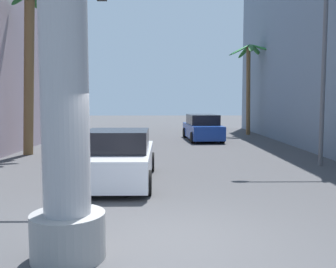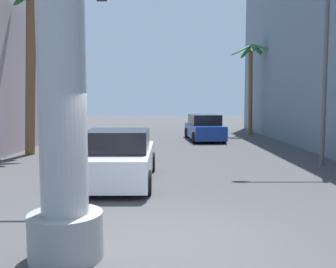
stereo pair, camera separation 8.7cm
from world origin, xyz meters
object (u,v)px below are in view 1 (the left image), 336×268
(car_far, at_px, (202,128))
(palm_tree_far_right, at_px, (250,71))
(car_lead, at_px, (119,158))
(street_lamp, at_px, (312,42))
(palm_tree_mid_left, at_px, (30,57))

(car_far, relative_size, palm_tree_far_right, 0.75)
(car_lead, relative_size, car_far, 0.98)
(street_lamp, distance_m, palm_tree_far_right, 12.44)
(palm_tree_far_right, bearing_deg, car_lead, -115.76)
(street_lamp, relative_size, car_lead, 1.60)
(car_lead, bearing_deg, street_lamp, 22.25)
(palm_tree_mid_left, bearing_deg, car_far, 36.86)
(car_lead, distance_m, palm_tree_mid_left, 8.02)
(street_lamp, bearing_deg, palm_tree_mid_left, 165.62)
(palm_tree_mid_left, height_order, palm_tree_far_right, palm_tree_mid_left)
(street_lamp, relative_size, palm_tree_mid_left, 1.03)
(street_lamp, height_order, car_lead, street_lamp)
(car_far, bearing_deg, palm_tree_mid_left, -143.14)
(car_lead, xyz_separation_m, car_far, (3.72, 11.75, 0.03))
(car_lead, bearing_deg, palm_tree_far_right, 64.24)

